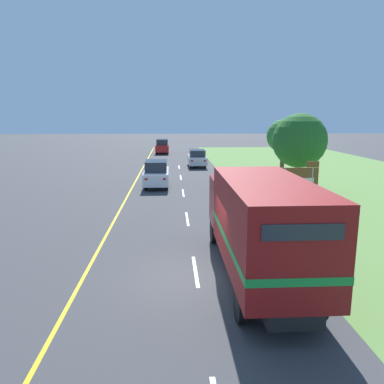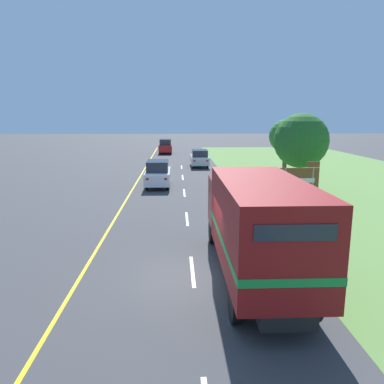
{
  "view_description": "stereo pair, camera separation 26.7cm",
  "coord_description": "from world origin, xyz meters",
  "views": [
    {
      "loc": [
        -0.77,
        -11.43,
        5.19
      ],
      "look_at": [
        0.3,
        8.1,
        1.2
      ],
      "focal_mm": 35.0,
      "sensor_mm": 36.0,
      "label": 1
    },
    {
      "loc": [
        -0.51,
        -11.44,
        5.19
      ],
      "look_at": [
        0.3,
        8.1,
        1.2
      ],
      "focal_mm": 35.0,
      "sensor_mm": 36.0,
      "label": 2
    }
  ],
  "objects": [
    {
      "name": "centre_dash_farthest",
      "position": [
        0.0,
        26.91,
        0.0
      ],
      "size": [
        0.12,
        2.6,
        0.01
      ],
      "primitive_type": "cube",
      "color": "white",
      "rests_on": "ground"
    },
    {
      "name": "delineator_post",
      "position": [
        4.43,
        2.81,
        0.51
      ],
      "size": [
        0.08,
        0.08,
        0.95
      ],
      "color": "white",
      "rests_on": "ground"
    },
    {
      "name": "centre_dash_mid_b",
      "position": [
        0.0,
        13.71,
        0.0
      ],
      "size": [
        0.12,
        2.6,
        0.01
      ],
      "primitive_type": "cube",
      "color": "white",
      "rests_on": "ground"
    },
    {
      "name": "lead_car_silver_ahead",
      "position": [
        1.87,
        27.15,
        0.9
      ],
      "size": [
        1.8,
        4.22,
        1.76
      ],
      "color": "black",
      "rests_on": "ground"
    },
    {
      "name": "centre_dash_near",
      "position": [
        0.0,
        0.51,
        0.0
      ],
      "size": [
        0.12,
        2.6,
        0.01
      ],
      "primitive_type": "cube",
      "color": "white",
      "rests_on": "ground"
    },
    {
      "name": "lead_car_red_ahead",
      "position": [
        -2.05,
        41.22,
        1.0
      ],
      "size": [
        1.8,
        4.18,
        2.01
      ],
      "color": "black",
      "rests_on": "ground"
    },
    {
      "name": "ground_plane",
      "position": [
        0.0,
        0.0,
        0.0
      ],
      "size": [
        200.0,
        200.0,
        0.0
      ],
      "primitive_type": "plane",
      "color": "#3D3D3F"
    },
    {
      "name": "centre_dash_mid_a",
      "position": [
        0.0,
        7.11,
        0.0
      ],
      "size": [
        0.12,
        2.6,
        0.01
      ],
      "primitive_type": "cube",
      "color": "white",
      "rests_on": "ground"
    },
    {
      "name": "roadside_tree_mid",
      "position": [
        9.22,
        21.73,
        3.4
      ],
      "size": [
        2.96,
        2.96,
        4.91
      ],
      "color": "brown",
      "rests_on": "ground"
    },
    {
      "name": "roadside_tree_near",
      "position": [
        7.83,
        13.39,
        3.55
      ],
      "size": [
        3.64,
        3.64,
        5.38
      ],
      "color": "brown",
      "rests_on": "ground"
    },
    {
      "name": "lead_car_white",
      "position": [
        -1.91,
        16.15,
        0.98
      ],
      "size": [
        1.8,
        4.45,
        1.96
      ],
      "color": "black",
      "rests_on": "ground"
    },
    {
      "name": "horse_trailer_truck",
      "position": [
        1.95,
        -0.25,
        1.91
      ],
      "size": [
        2.38,
        8.23,
        3.37
      ],
      "color": "black",
      "rests_on": "ground"
    },
    {
      "name": "highway_sign",
      "position": [
        6.05,
        7.97,
        1.76
      ],
      "size": [
        2.14,
        0.09,
        2.83
      ],
      "color": "#9E9EA3",
      "rests_on": "ground"
    },
    {
      "name": "edge_line_yellow",
      "position": [
        -3.7,
        17.42,
        0.0
      ],
      "size": [
        0.12,
        67.7,
        0.01
      ],
      "primitive_type": "cube",
      "color": "yellow",
      "rests_on": "ground"
    },
    {
      "name": "grass_shoulder",
      "position": [
        13.7,
        17.42,
        0.0
      ],
      "size": [
        20.0,
        67.7,
        0.01
      ],
      "primitive_type": "cube",
      "color": "#608942",
      "rests_on": "ground"
    },
    {
      "name": "centre_dash_far",
      "position": [
        0.0,
        20.31,
        0.0
      ],
      "size": [
        0.12,
        2.6,
        0.01
      ],
      "primitive_type": "cube",
      "color": "white",
      "rests_on": "ground"
    }
  ]
}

